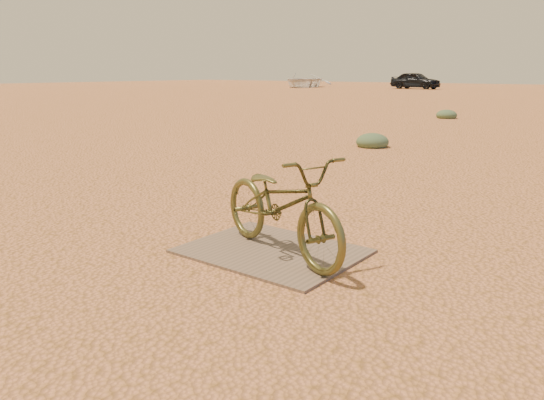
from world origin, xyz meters
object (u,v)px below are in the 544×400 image
Objects in this scene: plywood_board at (272,251)px; car at (416,80)px; bicycle at (281,204)px; boat_near_left at (303,80)px.

car reaches higher than plywood_board.
boat_near_left is (-25.07, 36.93, 0.17)m from bicycle.
car is at bearing 40.54° from bicycle.
boat_near_left reaches higher than plywood_board.
plywood_board is 0.35× the size of car.
plywood_board is at bearing -70.31° from boat_near_left.
car is 0.68× the size of boat_near_left.
bicycle is at bearing -70.21° from boat_near_left.
car is at bearing 111.38° from plywood_board.
boat_near_left is at bearing 53.21° from bicycle.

